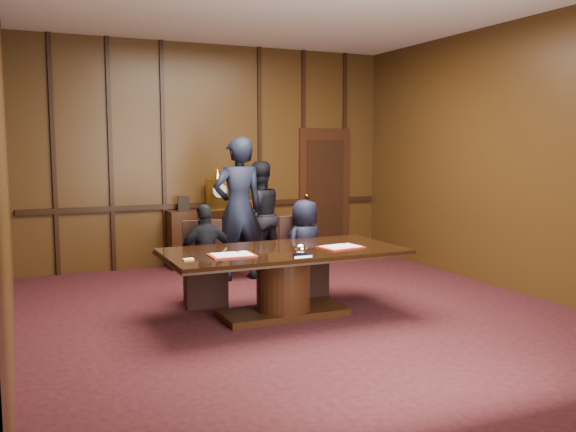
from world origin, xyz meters
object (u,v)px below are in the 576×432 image
at_px(conference_table, 283,271).
at_px(signatory_right, 305,248).
at_px(signatory_left, 206,255).
at_px(witness_right, 258,216).
at_px(witness_left, 238,209).
at_px(sideboard, 218,235).

height_order(conference_table, signatory_right, signatory_right).
height_order(conference_table, signatory_left, signatory_left).
xyz_separation_m(conference_table, witness_right, (0.70, 2.57, 0.32)).
height_order(witness_left, witness_right, witness_left).
bearing_deg(conference_table, witness_right, 74.75).
xyz_separation_m(sideboard, signatory_right, (0.40, -2.36, 0.13)).
bearing_deg(witness_right, witness_left, 38.35).
xyz_separation_m(conference_table, witness_left, (0.19, 2.01, 0.50)).
distance_m(sideboard, witness_right, 0.82).
distance_m(sideboard, witness_left, 1.26).
relative_size(conference_table, signatory_left, 2.15).
xyz_separation_m(signatory_left, witness_right, (1.35, 1.77, 0.22)).
relative_size(sideboard, signatory_left, 1.31).
distance_m(signatory_left, witness_left, 1.52).
xyz_separation_m(sideboard, witness_left, (-0.06, -1.15, 0.52)).
bearing_deg(signatory_right, witness_right, -110.48).
height_order(signatory_right, witness_right, witness_right).
height_order(sideboard, signatory_right, sideboard).
relative_size(signatory_left, signatory_right, 1.00).
bearing_deg(signatory_left, witness_right, -132.98).
height_order(signatory_left, signatory_right, signatory_right).
relative_size(sideboard, conference_table, 0.61).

